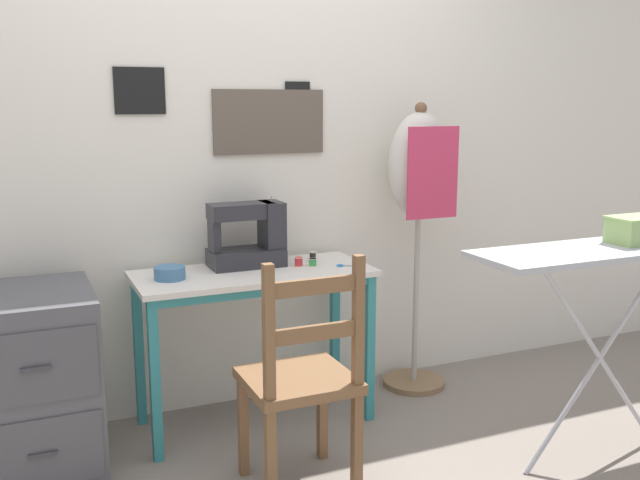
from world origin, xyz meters
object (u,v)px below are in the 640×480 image
(thread_spool_near_machine, at_px, (299,262))
(ironing_board, at_px, (608,259))
(storage_box, at_px, (635,230))
(filing_cabinet, at_px, (36,384))
(sewing_machine, at_px, (251,236))
(thread_spool_mid_table, at_px, (313,262))
(wooden_chair, at_px, (301,381))
(dress_form, at_px, (419,183))
(scissors, at_px, (346,266))
(fabric_bowl, at_px, (170,273))
(thread_spool_far_edge, at_px, (313,256))

(thread_spool_near_machine, relative_size, ironing_board, 0.04)
(storage_box, bearing_deg, filing_cabinet, 160.75)
(sewing_machine, bearing_deg, filing_cabinet, -168.48)
(sewing_machine, xyz_separation_m, thread_spool_mid_table, (0.25, -0.13, -0.12))
(sewing_machine, bearing_deg, wooden_chair, -94.05)
(dress_form, distance_m, storage_box, 1.05)
(storage_box, bearing_deg, thread_spool_mid_table, 140.70)
(thread_spool_near_machine, bearing_deg, storage_box, -38.61)
(scissors, distance_m, dress_form, 0.61)
(fabric_bowl, distance_m, storage_box, 1.92)
(scissors, relative_size, thread_spool_far_edge, 2.91)
(thread_spool_far_edge, bearing_deg, dress_form, -0.63)
(fabric_bowl, xyz_separation_m, filing_cabinet, (-0.56, -0.09, -0.37))
(scissors, distance_m, thread_spool_near_machine, 0.22)
(wooden_chair, height_order, dress_form, dress_form)
(fabric_bowl, relative_size, filing_cabinet, 0.18)
(sewing_machine, distance_m, filing_cabinet, 1.09)
(sewing_machine, distance_m, dress_form, 0.90)
(dress_form, xyz_separation_m, storage_box, (0.43, -0.95, -0.11))
(sewing_machine, distance_m, storage_box, 1.63)
(scissors, height_order, ironing_board, ironing_board)
(fabric_bowl, bearing_deg, thread_spool_mid_table, -1.84)
(dress_form, bearing_deg, storage_box, -65.71)
(storage_box, bearing_deg, wooden_chair, 169.56)
(thread_spool_far_edge, relative_size, wooden_chair, 0.05)
(filing_cabinet, relative_size, dress_form, 0.51)
(thread_spool_far_edge, height_order, dress_form, dress_form)
(thread_spool_near_machine, bearing_deg, thread_spool_mid_table, -23.82)
(sewing_machine, height_order, dress_form, dress_form)
(fabric_bowl, bearing_deg, ironing_board, -29.79)
(ironing_board, bearing_deg, thread_spool_near_machine, 137.02)
(dress_form, bearing_deg, fabric_bowl, -176.59)
(sewing_machine, xyz_separation_m, filing_cabinet, (-0.96, -0.19, -0.48))
(thread_spool_near_machine, distance_m, thread_spool_far_edge, 0.13)
(scissors, bearing_deg, thread_spool_mid_table, 156.14)
(sewing_machine, height_order, scissors, sewing_machine)
(thread_spool_far_edge, relative_size, ironing_board, 0.04)
(thread_spool_near_machine, xyz_separation_m, storage_box, (1.11, -0.88, 0.21))
(thread_spool_far_edge, xyz_separation_m, ironing_board, (0.86, -0.97, 0.11))
(scissors, relative_size, storage_box, 0.62)
(thread_spool_near_machine, bearing_deg, sewing_machine, 152.74)
(thread_spool_far_edge, bearing_deg, sewing_machine, 175.48)
(dress_form, bearing_deg, thread_spool_mid_table, -171.11)
(wooden_chair, bearing_deg, ironing_board, -12.16)
(fabric_bowl, xyz_separation_m, thread_spool_near_machine, (0.59, 0.01, -0.01))
(wooden_chair, bearing_deg, thread_spool_far_edge, 63.79)
(ironing_board, height_order, storage_box, storage_box)
(scissors, xyz_separation_m, thread_spool_near_machine, (-0.20, 0.09, 0.02))
(thread_spool_mid_table, bearing_deg, filing_cabinet, -176.75)
(dress_form, bearing_deg, wooden_chair, -142.64)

